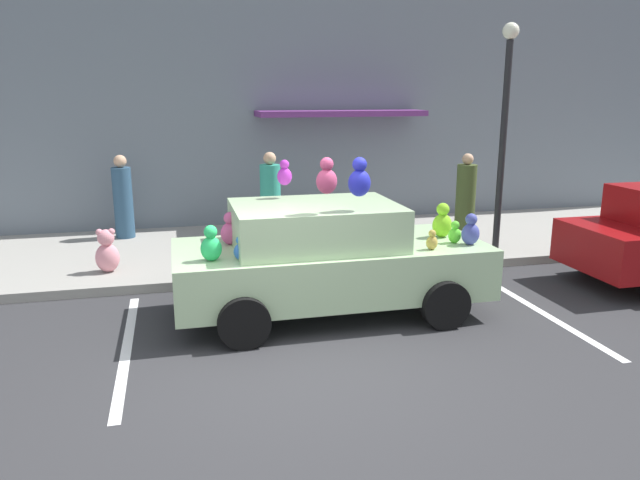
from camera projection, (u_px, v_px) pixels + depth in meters
The scene contains 11 objects.
ground_plane at pixel (294, 367), 6.71m from camera, with size 60.00×60.00×0.00m, color #2D2D30.
sidewalk at pixel (242, 250), 11.41m from camera, with size 24.00×4.00×0.15m, color gray.
storefront_building at pixel (227, 82), 12.69m from camera, with size 24.00×1.25×6.40m.
parking_stripe_front at pixel (536, 309), 8.51m from camera, with size 0.12×3.60×0.01m, color silver.
parking_stripe_rear at pixel (127, 347), 7.23m from camera, with size 0.12×3.60×0.01m, color silver.
plush_covered_car at pixel (327, 257), 8.16m from camera, with size 4.19×1.99×2.23m.
teddy_bear_on_sidewalk at pixel (107, 252), 9.68m from camera, with size 0.38×0.31×0.72m.
street_lamp_post at pixel (505, 116), 10.43m from camera, with size 0.28×0.28×3.98m.
pedestrian_near_shopfront at pixel (271, 201), 11.55m from camera, with size 0.39×0.39×1.74m.
pedestrian_walking_past at pixel (123, 200), 11.91m from camera, with size 0.37×0.37×1.65m.
pedestrian_by_lamp at pixel (465, 205), 11.12m from camera, with size 0.36×0.36×1.76m.
Camera 1 is at (-1.19, -6.07, 2.99)m, focal length 33.73 mm.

